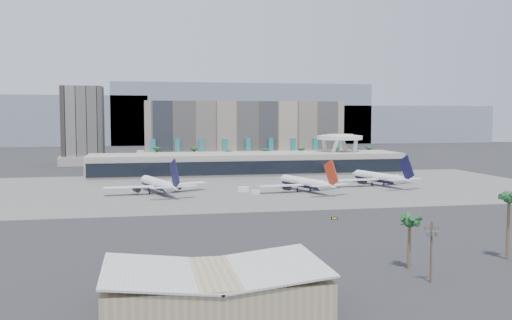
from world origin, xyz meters
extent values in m
plane|color=#232326|center=(0.00, 0.00, 0.00)|extent=(900.00, 900.00, 0.00)
cube|color=#5B5B59|center=(0.00, 55.00, 0.03)|extent=(260.00, 130.00, 0.06)
cube|color=gray|center=(-180.00, 470.00, 27.50)|extent=(260.00, 60.00, 55.00)
cube|color=gray|center=(60.00, 470.00, 35.00)|extent=(300.00, 60.00, 70.00)
cube|color=gray|center=(260.00, 470.00, 22.50)|extent=(220.00, 60.00, 45.00)
cube|color=tan|center=(10.00, 175.00, 21.00)|extent=(130.00, 22.00, 42.00)
cube|color=tan|center=(10.00, 173.00, 5.00)|extent=(140.00, 30.00, 10.00)
cube|color=teal|center=(-50.00, 163.00, 9.00)|extent=(3.00, 2.00, 18.00)
cube|color=teal|center=(-35.00, 163.00, 9.00)|extent=(3.00, 2.00, 18.00)
cube|color=teal|center=(-20.00, 163.00, 9.00)|extent=(3.00, 2.00, 18.00)
cube|color=teal|center=(-5.00, 163.00, 9.00)|extent=(3.00, 2.00, 18.00)
cube|color=teal|center=(10.00, 163.00, 9.00)|extent=(3.00, 2.00, 18.00)
cube|color=teal|center=(25.00, 163.00, 9.00)|extent=(3.00, 2.00, 18.00)
cube|color=teal|center=(40.00, 163.00, 9.00)|extent=(3.00, 2.00, 18.00)
cube|color=teal|center=(55.00, 163.00, 9.00)|extent=(3.00, 2.00, 18.00)
cube|color=teal|center=(70.00, 163.00, 9.00)|extent=(3.00, 2.00, 18.00)
cube|color=black|center=(-95.00, 200.00, 26.00)|extent=(26.00, 26.00, 52.00)
cube|color=#B1AA9B|center=(-95.00, 200.00, 3.00)|extent=(30.00, 30.00, 6.00)
cube|color=#B1AA9B|center=(0.00, 110.00, 6.00)|extent=(170.00, 32.00, 12.00)
cube|color=black|center=(0.00, 93.80, 5.50)|extent=(168.00, 0.60, 7.00)
cube|color=black|center=(0.00, 110.00, 13.25)|extent=(170.00, 12.00, 2.50)
cylinder|color=white|center=(61.36, 122.36, 11.00)|extent=(6.98, 6.99, 21.89)
cylinder|color=white|center=(48.64, 122.36, 11.00)|extent=(6.98, 6.99, 21.89)
cylinder|color=white|center=(48.64, 109.64, 11.00)|extent=(6.98, 6.99, 21.89)
cylinder|color=white|center=(61.36, 109.64, 11.00)|extent=(6.98, 6.99, 21.89)
cylinder|color=white|center=(55.00, 116.00, 20.00)|extent=(26.00, 26.00, 2.20)
cylinder|color=white|center=(55.00, 116.00, 21.30)|extent=(16.00, 16.00, 1.20)
cylinder|color=brown|center=(-70.00, 145.00, 6.00)|extent=(0.70, 0.70, 12.00)
sphere|color=#225529|center=(-70.00, 145.00, 11.70)|extent=(2.80, 2.80, 2.80)
cylinder|color=brown|center=(-48.00, 145.00, 6.00)|extent=(0.70, 0.70, 12.00)
sphere|color=#225529|center=(-48.00, 145.00, 11.70)|extent=(2.80, 2.80, 2.80)
cylinder|color=brown|center=(-26.00, 145.00, 6.00)|extent=(0.70, 0.70, 12.00)
sphere|color=#225529|center=(-26.00, 145.00, 11.70)|extent=(2.80, 2.80, 2.80)
cylinder|color=brown|center=(-5.00, 145.00, 6.00)|extent=(0.70, 0.70, 12.00)
sphere|color=#225529|center=(-5.00, 145.00, 11.70)|extent=(2.80, 2.80, 2.80)
cylinder|color=brown|center=(18.00, 145.00, 6.00)|extent=(0.70, 0.70, 12.00)
sphere|color=#225529|center=(18.00, 145.00, 11.70)|extent=(2.80, 2.80, 2.80)
cylinder|color=brown|center=(40.00, 145.00, 6.00)|extent=(0.70, 0.70, 12.00)
sphere|color=#225529|center=(40.00, 145.00, 11.70)|extent=(2.80, 2.80, 2.80)
cylinder|color=brown|center=(62.00, 145.00, 6.00)|extent=(0.70, 0.70, 12.00)
sphere|color=#225529|center=(62.00, 145.00, 11.70)|extent=(2.80, 2.80, 2.80)
cylinder|color=brown|center=(85.00, 145.00, 6.00)|extent=(0.70, 0.70, 12.00)
sphere|color=#225529|center=(85.00, 145.00, 11.70)|extent=(2.80, 2.80, 2.80)
cube|color=tan|center=(-45.00, -102.00, 3.00)|extent=(36.00, 22.00, 6.00)
cube|color=silver|center=(-54.00, -102.00, 6.40)|extent=(18.65, 22.60, 2.30)
cube|color=silver|center=(-36.00, -102.00, 6.40)|extent=(18.65, 22.60, 2.30)
cylinder|color=#4C3826|center=(-2.00, -96.00, 6.00)|extent=(0.44, 0.44, 12.00)
cube|color=#4C3826|center=(-2.00, -96.00, 10.60)|extent=(3.20, 0.22, 0.22)
cylinder|color=slate|center=(-2.90, -96.35, 9.60)|extent=(0.56, 0.56, 0.90)
cylinder|color=slate|center=(-2.00, -96.35, 9.60)|extent=(0.56, 0.56, 0.90)
cylinder|color=slate|center=(-1.10, -96.35, 9.60)|extent=(0.56, 0.56, 0.90)
cylinder|color=black|center=(-3.40, -96.00, 10.85)|extent=(0.12, 0.12, 0.30)
cylinder|color=black|center=(-0.60, -96.00, 10.85)|extent=(0.12, 0.12, 0.30)
cylinder|color=white|center=(-50.78, 45.38, 4.00)|extent=(13.26, 30.27, 4.45)
cylinder|color=#0F0F34|center=(-50.78, 45.38, 3.83)|extent=(12.99, 29.67, 4.36)
cone|color=white|center=(-55.95, 61.97, 4.00)|extent=(5.73, 6.10, 4.45)
cone|color=white|center=(-44.96, 26.66, 4.33)|extent=(7.22, 10.87, 4.45)
cube|color=white|center=(-62.13, 40.68, 3.33)|extent=(20.33, 6.27, 0.39)
cube|color=white|center=(-38.78, 47.95, 3.33)|extent=(19.62, 13.66, 0.39)
cylinder|color=black|center=(-59.11, 42.20, 2.22)|extent=(3.66, 4.97, 2.45)
cylinder|color=black|center=(-42.13, 47.49, 2.22)|extent=(3.66, 4.97, 2.45)
cube|color=#0F0F34|center=(-44.46, 25.07, 10.11)|extent=(3.53, 9.80, 11.70)
cube|color=white|center=(-49.40, 24.11, 4.89)|extent=(9.17, 3.85, 0.28)
cube|color=white|center=(-39.85, 27.08, 4.89)|extent=(9.08, 6.01, 0.28)
cylinder|color=black|center=(-54.30, 56.67, 0.89)|extent=(0.56, 0.56, 1.78)
cylinder|color=black|center=(-53.85, 43.26, 0.89)|extent=(0.78, 0.78, 1.78)
cylinder|color=black|center=(-47.06, 45.37, 0.89)|extent=(0.78, 0.78, 1.78)
cylinder|color=white|center=(11.09, 39.81, 3.78)|extent=(13.00, 28.51, 4.20)
cylinder|color=#0F0F34|center=(11.09, 39.81, 3.62)|extent=(12.74, 27.94, 4.12)
cone|color=white|center=(5.93, 55.40, 3.78)|extent=(5.47, 5.81, 4.20)
cone|color=white|center=(16.92, 22.22, 4.10)|extent=(6.96, 10.29, 4.20)
cube|color=white|center=(0.46, 35.18, 3.15)|extent=(19.25, 6.26, 0.37)
cube|color=white|center=(22.39, 42.44, 3.15)|extent=(18.44, 13.17, 0.37)
cylinder|color=black|center=(3.28, 36.67, 2.10)|extent=(3.51, 4.71, 2.31)
cylinder|color=black|center=(19.23, 41.95, 2.10)|extent=(3.51, 4.71, 2.31)
cube|color=#A62A13|center=(17.42, 20.73, 9.56)|extent=(3.50, 9.22, 11.06)
cube|color=white|center=(12.77, 19.74, 4.62)|extent=(8.68, 3.78, 0.26)
cube|color=white|center=(21.74, 22.71, 4.62)|extent=(8.55, 5.80, 0.26)
cylinder|color=black|center=(7.58, 50.41, 0.84)|extent=(0.53, 0.53, 1.68)
cylinder|color=black|center=(8.23, 37.75, 0.84)|extent=(0.74, 0.74, 1.68)
cylinder|color=black|center=(14.61, 39.87, 0.84)|extent=(0.74, 0.74, 1.68)
cylinder|color=white|center=(50.85, 53.17, 3.87)|extent=(11.66, 29.45, 4.30)
cylinder|color=#0F0F34|center=(50.85, 53.17, 3.71)|extent=(11.43, 28.87, 4.21)
cone|color=white|center=(46.55, 69.42, 3.87)|extent=(5.40, 5.78, 4.30)
cone|color=white|center=(55.71, 34.83, 4.19)|extent=(6.63, 10.45, 4.30)
cube|color=white|center=(39.70, 49.10, 3.23)|extent=(19.54, 5.25, 0.38)
cube|color=white|center=(62.56, 55.15, 3.23)|extent=(19.21, 12.57, 0.38)
cylinder|color=black|center=(42.68, 50.45, 2.15)|extent=(3.39, 4.76, 2.37)
cylinder|color=black|center=(59.31, 54.85, 2.15)|extent=(3.39, 4.76, 2.37)
cube|color=#0F0F34|center=(56.12, 33.27, 9.78)|extent=(3.02, 9.58, 11.32)
cube|color=white|center=(51.30, 32.56, 4.73)|extent=(8.82, 3.37, 0.27)
cube|color=white|center=(60.66, 35.03, 4.73)|extent=(8.85, 5.52, 0.27)
cylinder|color=black|center=(47.93, 64.23, 0.86)|extent=(0.54, 0.54, 1.72)
cylinder|color=black|center=(47.80, 51.25, 0.86)|extent=(0.75, 0.75, 1.72)
cylinder|color=black|center=(54.45, 53.01, 0.86)|extent=(0.75, 0.75, 1.72)
cube|color=white|center=(-14.36, 41.56, 1.13)|extent=(5.13, 3.87, 2.26)
cube|color=silver|center=(-10.81, 33.71, 0.88)|extent=(3.73, 2.54, 1.77)
cube|color=black|center=(1.95, -28.15, 0.45)|extent=(2.00, 0.44, 0.90)
cube|color=gold|center=(1.95, -28.31, 0.45)|extent=(1.44, 0.17, 0.54)
cylinder|color=black|center=(1.23, -28.15, 0.27)|extent=(0.11, 0.11, 0.54)
cylinder|color=black|center=(2.67, -28.15, 0.27)|extent=(0.11, 0.11, 0.54)
cylinder|color=brown|center=(-1.56, -85.84, 5.27)|extent=(0.70, 0.70, 10.53)
sphere|color=#225529|center=(-1.56, -85.84, 10.23)|extent=(2.80, 2.80, 2.80)
cylinder|color=brown|center=(23.77, -82.96, 7.22)|extent=(0.70, 0.70, 14.43)
sphere|color=#225529|center=(23.77, -82.96, 14.13)|extent=(2.80, 2.80, 2.80)
camera|label=1|loc=(-56.49, -195.63, 32.15)|focal=40.00mm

